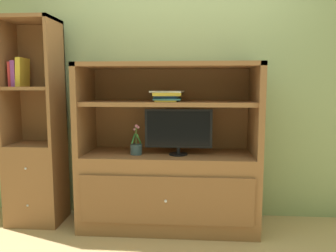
% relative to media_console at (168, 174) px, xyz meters
% --- Properties ---
extents(ground_plane, '(8.00, 8.00, 0.00)m').
position_rel_media_console_xyz_m(ground_plane, '(0.00, -0.40, -0.48)').
color(ground_plane, tan).
extents(painted_rear_wall, '(6.00, 0.10, 2.80)m').
position_rel_media_console_xyz_m(painted_rear_wall, '(0.00, 0.35, 0.92)').
color(painted_rear_wall, '#8C9E6B').
rests_on(painted_rear_wall, ground_plane).
extents(media_console, '(1.55, 0.59, 1.46)m').
position_rel_media_console_xyz_m(media_console, '(0.00, 0.00, 0.00)').
color(media_console, brown).
rests_on(media_console, ground_plane).
extents(tv_monitor, '(0.58, 0.16, 0.40)m').
position_rel_media_console_xyz_m(tv_monitor, '(0.09, -0.07, 0.40)').
color(tv_monitor, black).
rests_on(tv_monitor, media_console).
extents(potted_plant, '(0.10, 0.10, 0.27)m').
position_rel_media_console_xyz_m(potted_plant, '(-0.28, -0.08, 0.25)').
color(potted_plant, '#384C56').
rests_on(potted_plant, media_console).
extents(magazine_stack, '(0.29, 0.36, 0.09)m').
position_rel_media_console_xyz_m(magazine_stack, '(-0.01, -0.01, 0.70)').
color(magazine_stack, gold).
rests_on(magazine_stack, media_console).
extents(bookshelf_tall, '(0.48, 0.39, 1.85)m').
position_rel_media_console_xyz_m(bookshelf_tall, '(-1.22, 0.00, 0.13)').
color(bookshelf_tall, brown).
rests_on(bookshelf_tall, ground_plane).
extents(upright_book_row, '(0.13, 0.18, 0.26)m').
position_rel_media_console_xyz_m(upright_book_row, '(-1.34, -0.00, 0.89)').
color(upright_book_row, red).
rests_on(upright_book_row, bookshelf_tall).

